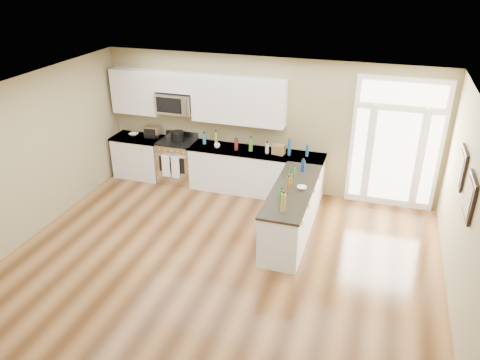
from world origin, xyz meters
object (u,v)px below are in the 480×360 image
object	(u,v)px
stockpot	(177,136)
kitchen_range	(178,161)
toaster_oven	(153,132)
peninsula_cabinet	(291,214)

from	to	relation	value
stockpot	kitchen_range	bearing A→B (deg)	-105.16
stockpot	toaster_oven	xyz separation A→B (m)	(-0.61, 0.03, 0.02)
stockpot	toaster_oven	bearing A→B (deg)	176.91
stockpot	peninsula_cabinet	bearing A→B (deg)	-27.60
kitchen_range	toaster_oven	world-z (taller)	toaster_oven
peninsula_cabinet	stockpot	size ratio (longest dim) A/B	8.11
toaster_oven	stockpot	bearing A→B (deg)	-12.95
peninsula_cabinet	kitchen_range	distance (m)	3.19
toaster_oven	kitchen_range	bearing A→B (deg)	-16.26
toaster_oven	peninsula_cabinet	bearing A→B (deg)	-33.60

